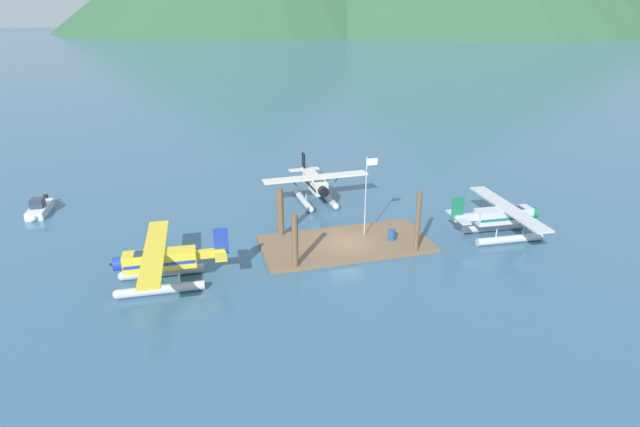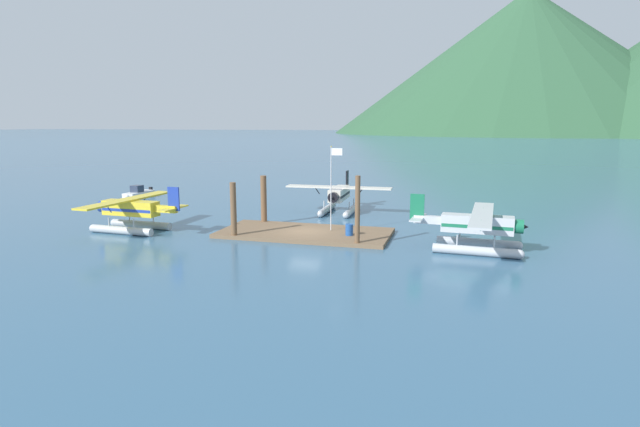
% 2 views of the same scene
% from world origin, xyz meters
% --- Properties ---
extents(ground_plane, '(1200.00, 1200.00, 0.00)m').
position_xyz_m(ground_plane, '(0.00, 0.00, 0.00)').
color(ground_plane, '#38607F').
extents(dock_platform, '(13.53, 6.46, 0.30)m').
position_xyz_m(dock_platform, '(0.00, 0.00, 0.15)').
color(dock_platform, brown).
rests_on(dock_platform, ground).
extents(piling_near_left, '(0.46, 0.46, 4.38)m').
position_xyz_m(piling_near_left, '(-4.83, -2.87, 2.19)').
color(piling_near_left, brown).
rests_on(piling_near_left, ground).
extents(piling_near_right, '(0.36, 0.36, 5.15)m').
position_xyz_m(piling_near_right, '(4.81, -2.84, 2.58)').
color(piling_near_right, brown).
rests_on(piling_near_right, ground).
extents(piling_far_left, '(0.52, 0.52, 4.32)m').
position_xyz_m(piling_far_left, '(-4.69, 2.98, 2.16)').
color(piling_far_left, brown).
rests_on(piling_far_left, ground).
extents(flagpole, '(0.95, 0.10, 6.74)m').
position_xyz_m(flagpole, '(2.02, 0.86, 4.45)').
color(flagpole, silver).
rests_on(flagpole, dock_platform).
extents(fuel_drum, '(0.62, 0.62, 0.88)m').
position_xyz_m(fuel_drum, '(3.73, -0.60, 0.74)').
color(fuel_drum, '#1E4C99').
rests_on(fuel_drum, dock_platform).
extents(mountain_ridge_west_peak, '(331.08, 331.08, 122.17)m').
position_xyz_m(mountain_ridge_west_peak, '(61.28, 453.01, 61.09)').
color(mountain_ridge_west_peak, '#2D5638').
rests_on(mountain_ridge_west_peak, ground).
extents(seaplane_cream_bow_centre, '(10.43, 7.98, 3.84)m').
position_xyz_m(seaplane_cream_bow_centre, '(0.29, 10.45, 1.58)').
color(seaplane_cream_bow_centre, '#B7BABF').
rests_on(seaplane_cream_bow_centre, ground).
extents(seaplane_yellow_port_aft, '(7.98, 10.46, 3.84)m').
position_xyz_m(seaplane_yellow_port_aft, '(-14.21, -2.54, 1.58)').
color(seaplane_yellow_port_aft, '#B7BABF').
rests_on(seaplane_yellow_port_aft, ground).
extents(seaplane_silver_stbd_aft, '(7.97, 10.47, 3.84)m').
position_xyz_m(seaplane_silver_stbd_aft, '(13.08, -1.91, 1.58)').
color(seaplane_silver_stbd_aft, '#B7BABF').
rests_on(seaplane_silver_stbd_aft, ground).
extents(boat_white_open_west, '(1.73, 4.89, 1.50)m').
position_xyz_m(boat_white_open_west, '(-25.35, 14.33, 0.49)').
color(boat_white_open_west, silver).
rests_on(boat_white_open_west, ground).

